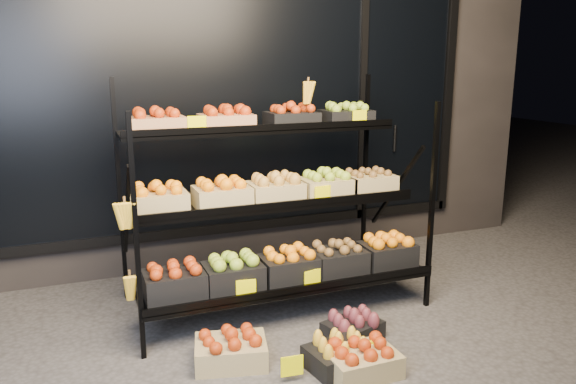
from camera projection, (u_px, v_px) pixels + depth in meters
name	position (u px, v px, depth m)	size (l,w,h in m)	color
ground	(309.00, 341.00, 3.63)	(24.00, 24.00, 0.00)	#514F4C
building	(206.00, 63.00, 5.58)	(6.00, 2.08, 3.50)	#2D2826
display_rack	(274.00, 202.00, 3.99)	(2.18, 1.02, 1.74)	black
tag_floor_a	(292.00, 372.00, 3.16)	(0.13, 0.01, 0.12)	#FFF600
tag_floor_b	(366.00, 356.00, 3.32)	(0.13, 0.01, 0.12)	#FFF600
floor_crate_left	(231.00, 348.00, 3.34)	(0.48, 0.40, 0.21)	tan
floor_crate_midleft	(340.00, 353.00, 3.30)	(0.42, 0.34, 0.19)	black
floor_crate_midright	(362.00, 359.00, 3.23)	(0.41, 0.30, 0.20)	tan
floor_crate_right	(353.00, 327.00, 3.64)	(0.41, 0.35, 0.19)	black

